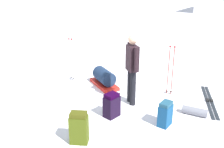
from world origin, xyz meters
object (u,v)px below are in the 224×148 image
sleeping_mat_rolled (195,111)px  ski_poles_planted_far (171,68)px  backpack_small_spare (112,105)px  ski_poles_planted_near (71,57)px  skier_standing (132,66)px  ski_pair_near (209,101)px  backpack_large_dark (165,114)px  gear_sled (104,78)px  backpack_bright (79,128)px

sleeping_mat_rolled → ski_poles_planted_far: bearing=147.1°
backpack_small_spare → ski_poles_planted_far: bearing=79.1°
ski_poles_planted_near → skier_standing: bearing=-2.2°
ski_poles_planted_near → sleeping_mat_rolled: 3.78m
ski_pair_near → sleeping_mat_rolled: bearing=-90.3°
backpack_large_dark → skier_standing: bearing=161.6°
ski_poles_planted_near → gear_sled: 1.18m
ski_poles_planted_near → gear_sled: ski_poles_planted_near is taller
ski_pair_near → backpack_small_spare: size_ratio=3.10×
skier_standing → ski_pair_near: bearing=42.5°
backpack_small_spare → gear_sled: 1.77m
ski_poles_planted_far → gear_sled: ski_poles_planted_far is taller
ski_pair_near → ski_poles_planted_near: (-3.72, -1.24, 0.70)m
skier_standing → sleeping_mat_rolled: (1.44, 0.44, -0.86)m
backpack_bright → ski_poles_planted_near: (-2.51, 2.04, 0.41)m
backpack_small_spare → ski_poles_planted_near: 2.55m
backpack_large_dark → backpack_small_spare: backpack_small_spare is taller
backpack_small_spare → ski_pair_near: bearing=57.3°
skier_standing → backpack_bright: skier_standing is taller
backpack_bright → sleeping_mat_rolled: 2.68m
skier_standing → gear_sled: (-1.23, 0.37, -0.73)m
skier_standing → backpack_large_dark: size_ratio=3.17×
backpack_bright → backpack_large_dark: bearing=59.8°
ski_pair_near → gear_sled: bearing=-160.4°
gear_sled → backpack_bright: bearing=-57.6°
ski_poles_planted_far → backpack_bright: bearing=-93.7°
ski_pair_near → gear_sled: (-2.68, -0.95, 0.21)m
skier_standing → backpack_large_dark: skier_standing is taller
sleeping_mat_rolled → backpack_small_spare: bearing=-137.5°
backpack_small_spare → sleeping_mat_rolled: bearing=42.5°
sleeping_mat_rolled → ski_poles_planted_near: bearing=-174.6°
backpack_small_spare → gear_sled: size_ratio=0.48×
skier_standing → ski_poles_planted_near: size_ratio=1.33×
ski_poles_planted_far → sleeping_mat_rolled: (1.01, -0.65, -0.64)m
backpack_large_dark → ski_poles_planted_near: size_ratio=0.42×
ski_poles_planted_far → sleeping_mat_rolled: ski_poles_planted_far is taller
sleeping_mat_rolled → skier_standing: bearing=-163.1°
ski_poles_planted_near → ski_poles_planted_far: 2.89m
ski_pair_near → ski_poles_planted_near: ski_poles_planted_near is taller
skier_standing → sleeping_mat_rolled: 1.74m
ski_poles_planted_far → ski_poles_planted_near: bearing=-159.7°
skier_standing → ski_poles_planted_near: bearing=177.8°
backpack_small_spare → sleeping_mat_rolled: backpack_small_spare is taller
backpack_bright → ski_poles_planted_far: (0.20, 3.04, 0.42)m
skier_standing → sleeping_mat_rolled: bearing=16.9°
skier_standing → ski_poles_planted_far: bearing=68.1°
backpack_bright → ski_poles_planted_far: bearing=86.3°
skier_standing → backpack_bright: (0.24, -1.95, -0.65)m
ski_poles_planted_near → sleeping_mat_rolled: bearing=5.4°
skier_standing → gear_sled: 1.48m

